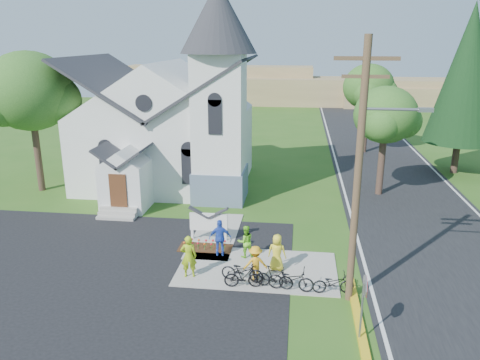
# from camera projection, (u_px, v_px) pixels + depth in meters

# --- Properties ---
(ground) EXTENTS (120.00, 120.00, 0.00)m
(ground) POSITION_uv_depth(u_px,v_px,m) (222.00, 273.00, 20.50)
(ground) COLOR #2F5C1A
(ground) RESTS_ON ground
(parking_lot) EXTENTS (20.00, 16.00, 0.02)m
(parking_lot) POSITION_uv_depth(u_px,v_px,m) (48.00, 285.00, 19.44)
(parking_lot) COLOR black
(parking_lot) RESTS_ON ground
(road) EXTENTS (8.00, 90.00, 0.02)m
(road) POSITION_uv_depth(u_px,v_px,m) (393.00, 181.00, 33.54)
(road) COLOR black
(road) RESTS_ON ground
(sidewalk) EXTENTS (7.00, 4.00, 0.05)m
(sidewalk) POSITION_uv_depth(u_px,v_px,m) (257.00, 269.00, 20.79)
(sidewalk) COLOR #9A958B
(sidewalk) RESTS_ON ground
(church) EXTENTS (12.35, 12.00, 13.00)m
(church) POSITION_uv_depth(u_px,v_px,m) (171.00, 110.00, 31.49)
(church) COLOR white
(church) RESTS_ON ground
(church_sign) EXTENTS (2.20, 0.40, 1.70)m
(church_sign) POSITION_uv_depth(u_px,v_px,m) (209.00, 222.00, 23.39)
(church_sign) COLOR #9A958B
(church_sign) RESTS_ON ground
(flower_bed) EXTENTS (2.60, 1.10, 0.07)m
(flower_bed) POSITION_uv_depth(u_px,v_px,m) (206.00, 248.00, 22.82)
(flower_bed) COLOR #331A0E
(flower_bed) RESTS_ON ground
(utility_pole) EXTENTS (3.45, 0.28, 10.00)m
(utility_pole) POSITION_uv_depth(u_px,v_px,m) (360.00, 167.00, 16.86)
(utility_pole) COLOR #4E3327
(utility_pole) RESTS_ON ground
(stop_sign) EXTENTS (0.11, 0.76, 2.48)m
(stop_sign) POSITION_uv_depth(u_px,v_px,m) (364.00, 295.00, 15.34)
(stop_sign) COLOR gray
(stop_sign) RESTS_ON ground
(tree_lot_corner) EXTENTS (5.60, 5.60, 9.15)m
(tree_lot_corner) POSITION_uv_depth(u_px,v_px,m) (30.00, 91.00, 29.76)
(tree_lot_corner) COLOR #33221C
(tree_lot_corner) RESTS_ON ground
(tree_road_near) EXTENTS (4.00, 4.00, 7.05)m
(tree_road_near) POSITION_uv_depth(u_px,v_px,m) (386.00, 115.00, 29.36)
(tree_road_near) COLOR #33221C
(tree_road_near) RESTS_ON ground
(tree_road_mid) EXTENTS (4.40, 4.40, 7.80)m
(tree_road_mid) POSITION_uv_depth(u_px,v_px,m) (369.00, 87.00, 40.52)
(tree_road_mid) COLOR #33221C
(tree_road_mid) RESTS_ON ground
(conifer) EXTENTS (5.20, 5.20, 12.40)m
(conifer) POSITION_uv_depth(u_px,v_px,m) (467.00, 74.00, 33.64)
(conifer) COLOR #33221C
(conifer) RESTS_ON ground
(distant_hills) EXTENTS (61.00, 10.00, 5.60)m
(distant_hills) POSITION_uv_depth(u_px,v_px,m) (302.00, 90.00, 72.94)
(distant_hills) COLOR olive
(distant_hills) RESTS_ON ground
(cyclist_0) EXTENTS (0.76, 0.58, 1.87)m
(cyclist_0) POSITION_uv_depth(u_px,v_px,m) (189.00, 256.00, 19.82)
(cyclist_0) COLOR #9ABC16
(cyclist_0) RESTS_ON sidewalk
(bike_0) EXTENTS (1.88, 0.87, 0.95)m
(bike_0) POSITION_uv_depth(u_px,v_px,m) (242.00, 271.00, 19.57)
(bike_0) COLOR black
(bike_0) RESTS_ON sidewalk
(cyclist_1) EXTENTS (0.92, 0.83, 1.55)m
(cyclist_1) POSITION_uv_depth(u_px,v_px,m) (245.00, 241.00, 21.67)
(cyclist_1) COLOR #70D628
(cyclist_1) RESTS_ON sidewalk
(bike_1) EXTENTS (1.64, 0.63, 0.96)m
(bike_1) POSITION_uv_depth(u_px,v_px,m) (244.00, 276.00, 19.08)
(bike_1) COLOR black
(bike_1) RESTS_ON sidewalk
(cyclist_2) EXTENTS (1.09, 0.60, 1.77)m
(cyclist_2) POSITION_uv_depth(u_px,v_px,m) (220.00, 238.00, 21.79)
(cyclist_2) COLOR blue
(cyclist_2) RESTS_ON sidewalk
(bike_2) EXTENTS (1.93, 0.83, 0.98)m
(bike_2) POSITION_uv_depth(u_px,v_px,m) (291.00, 279.00, 18.84)
(bike_2) COLOR black
(bike_2) RESTS_ON sidewalk
(cyclist_3) EXTENTS (1.13, 0.83, 1.57)m
(cyclist_3) POSITION_uv_depth(u_px,v_px,m) (255.00, 264.00, 19.51)
(cyclist_3) COLOR orange
(cyclist_3) RESTS_ON sidewalk
(bike_3) EXTENTS (1.63, 0.74, 0.95)m
(bike_3) POSITION_uv_depth(u_px,v_px,m) (275.00, 277.00, 19.03)
(bike_3) COLOR black
(bike_3) RESTS_ON sidewalk
(cyclist_4) EXTENTS (0.88, 0.64, 1.67)m
(cyclist_4) POSITION_uv_depth(u_px,v_px,m) (277.00, 252.00, 20.42)
(cyclist_4) COLOR yellow
(cyclist_4) RESTS_ON sidewalk
(bike_4) EXTENTS (1.73, 0.80, 0.88)m
(bike_4) POSITION_uv_depth(u_px,v_px,m) (333.00, 283.00, 18.66)
(bike_4) COLOR black
(bike_4) RESTS_ON sidewalk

